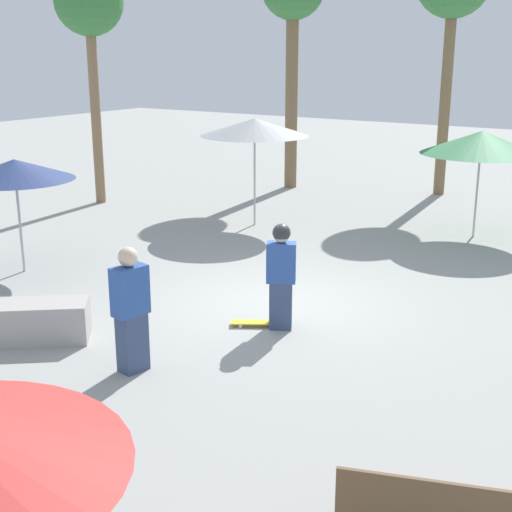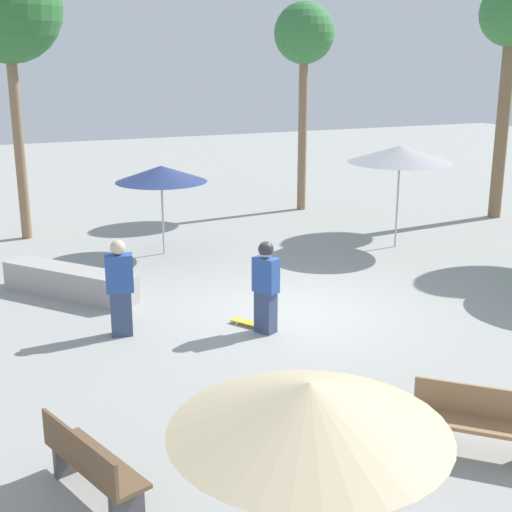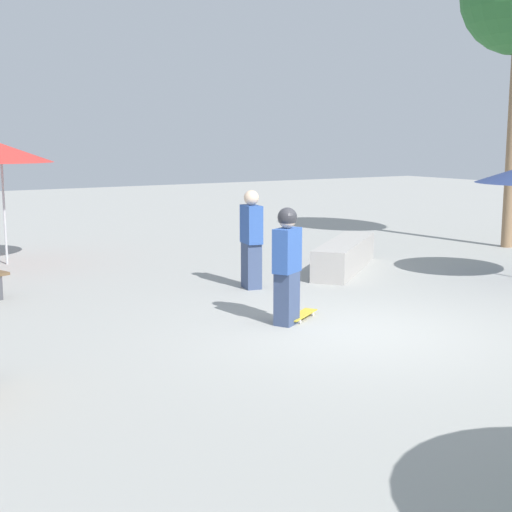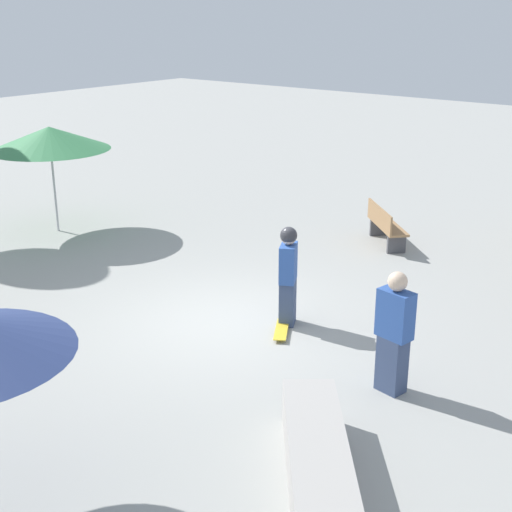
% 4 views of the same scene
% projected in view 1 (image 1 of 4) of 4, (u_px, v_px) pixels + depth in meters
% --- Properties ---
extents(ground_plane, '(60.00, 60.00, 0.00)m').
position_uv_depth(ground_plane, '(275.00, 305.00, 12.14)').
color(ground_plane, '#9E9E99').
extents(skater_main, '(0.43, 0.51, 1.68)m').
position_uv_depth(skater_main, '(281.00, 273.00, 10.90)').
color(skater_main, '#38476B').
rests_on(skater_main, ground_plane).
extents(skateboard, '(0.59, 0.79, 0.07)m').
position_uv_depth(skateboard, '(256.00, 323.00, 11.21)').
color(skateboard, gold).
rests_on(skateboard, ground_plane).
extents(shade_umbrella_navy, '(2.23, 2.23, 2.21)m').
position_uv_depth(shade_umbrella_navy, '(15.00, 170.00, 13.40)').
color(shade_umbrella_navy, '#B7B7BC').
rests_on(shade_umbrella_navy, ground_plane).
extents(shade_umbrella_green, '(2.69, 2.69, 2.44)m').
position_uv_depth(shade_umbrella_green, '(481.00, 143.00, 15.92)').
color(shade_umbrella_green, '#B7B7BC').
rests_on(shade_umbrella_green, ground_plane).
extents(shade_umbrella_grey, '(2.62, 2.62, 2.60)m').
position_uv_depth(shade_umbrella_grey, '(255.00, 127.00, 16.99)').
color(shade_umbrella_grey, '#B7B7BC').
rests_on(shade_umbrella_grey, ground_plane).
extents(palm_tree_right, '(1.83, 1.83, 6.32)m').
position_uv_depth(palm_tree_right, '(89.00, 7.00, 18.74)').
color(palm_tree_right, '#896B4C').
rests_on(palm_tree_right, ground_plane).
extents(bystander_watching, '(0.52, 0.35, 1.74)m').
position_uv_depth(bystander_watching, '(131.00, 310.00, 9.45)').
color(bystander_watching, '#38476B').
rests_on(bystander_watching, ground_plane).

